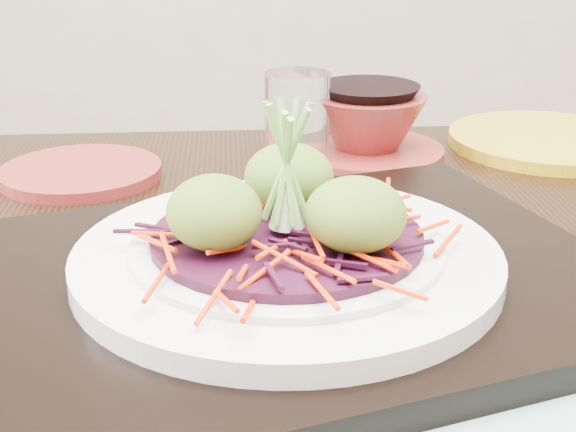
{
  "coord_description": "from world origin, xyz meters",
  "views": [
    {
      "loc": [
        -0.11,
        -0.51,
        0.97
      ],
      "look_at": [
        -0.13,
        0.01,
        0.77
      ],
      "focal_mm": 50.0,
      "sensor_mm": 36.0,
      "label": 1
    }
  ],
  "objects_px": {
    "white_plate": "(287,256)",
    "terracotta_bowl_set": "(368,130)",
    "terracotta_side_plate": "(81,172)",
    "serving_tray": "(287,282)",
    "water_glass": "(297,119)",
    "yellow_plate": "(549,141)",
    "dining_table": "(322,364)"
  },
  "relations": [
    {
      "from": "terracotta_side_plate",
      "to": "yellow_plate",
      "type": "height_order",
      "value": "yellow_plate"
    },
    {
      "from": "white_plate",
      "to": "water_glass",
      "type": "height_order",
      "value": "water_glass"
    },
    {
      "from": "dining_table",
      "to": "terracotta_side_plate",
      "type": "relative_size",
      "value": 7.6
    },
    {
      "from": "dining_table",
      "to": "serving_tray",
      "type": "bearing_deg",
      "value": -117.63
    },
    {
      "from": "white_plate",
      "to": "water_glass",
      "type": "distance_m",
      "value": 0.31
    },
    {
      "from": "white_plate",
      "to": "terracotta_bowl_set",
      "type": "relative_size",
      "value": 1.54
    },
    {
      "from": "serving_tray",
      "to": "terracotta_bowl_set",
      "type": "distance_m",
      "value": 0.34
    },
    {
      "from": "white_plate",
      "to": "terracotta_side_plate",
      "type": "distance_m",
      "value": 0.34
    },
    {
      "from": "serving_tray",
      "to": "dining_table",
      "type": "bearing_deg",
      "value": 45.94
    },
    {
      "from": "white_plate",
      "to": "yellow_plate",
      "type": "bearing_deg",
      "value": 53.96
    },
    {
      "from": "white_plate",
      "to": "terracotta_bowl_set",
      "type": "height_order",
      "value": "terracotta_bowl_set"
    },
    {
      "from": "water_glass",
      "to": "terracotta_bowl_set",
      "type": "bearing_deg",
      "value": 16.17
    },
    {
      "from": "terracotta_side_plate",
      "to": "water_glass",
      "type": "height_order",
      "value": "water_glass"
    },
    {
      "from": "terracotta_bowl_set",
      "to": "yellow_plate",
      "type": "height_order",
      "value": "terracotta_bowl_set"
    },
    {
      "from": "serving_tray",
      "to": "white_plate",
      "type": "relative_size",
      "value": 1.54
    },
    {
      "from": "white_plate",
      "to": "water_glass",
      "type": "relative_size",
      "value": 3.02
    },
    {
      "from": "dining_table",
      "to": "terracotta_bowl_set",
      "type": "bearing_deg",
      "value": 73.54
    },
    {
      "from": "serving_tray",
      "to": "water_glass",
      "type": "distance_m",
      "value": 0.31
    },
    {
      "from": "dining_table",
      "to": "terracotta_bowl_set",
      "type": "distance_m",
      "value": 0.3
    },
    {
      "from": "serving_tray",
      "to": "water_glass",
      "type": "height_order",
      "value": "water_glass"
    },
    {
      "from": "white_plate",
      "to": "terracotta_side_plate",
      "type": "relative_size",
      "value": 1.82
    },
    {
      "from": "serving_tray",
      "to": "water_glass",
      "type": "relative_size",
      "value": 4.65
    },
    {
      "from": "terracotta_side_plate",
      "to": "white_plate",
      "type": "bearing_deg",
      "value": -49.74
    },
    {
      "from": "white_plate",
      "to": "yellow_plate",
      "type": "relative_size",
      "value": 1.3
    },
    {
      "from": "water_glass",
      "to": "yellow_plate",
      "type": "xyz_separation_m",
      "value": [
        0.28,
        0.07,
        -0.04
      ]
    },
    {
      "from": "white_plate",
      "to": "terracotta_side_plate",
      "type": "height_order",
      "value": "white_plate"
    },
    {
      "from": "dining_table",
      "to": "white_plate",
      "type": "xyz_separation_m",
      "value": [
        -0.03,
        -0.07,
        0.13
      ]
    },
    {
      "from": "serving_tray",
      "to": "water_glass",
      "type": "bearing_deg",
      "value": 67.38
    },
    {
      "from": "white_plate",
      "to": "terracotta_side_plate",
      "type": "bearing_deg",
      "value": 130.26
    },
    {
      "from": "serving_tray",
      "to": "terracotta_bowl_set",
      "type": "height_order",
      "value": "terracotta_bowl_set"
    },
    {
      "from": "dining_table",
      "to": "yellow_plate",
      "type": "bearing_deg",
      "value": 44.7
    },
    {
      "from": "white_plate",
      "to": "terracotta_bowl_set",
      "type": "distance_m",
      "value": 0.34
    }
  ]
}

